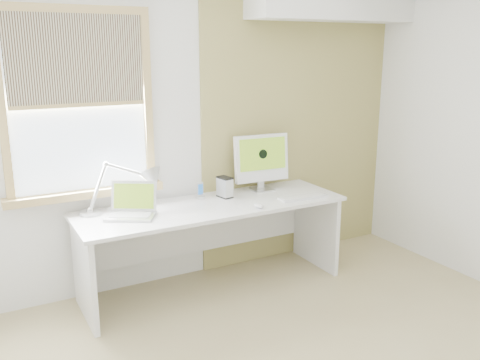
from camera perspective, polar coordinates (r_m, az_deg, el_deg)
room at (r=2.95m, az=9.80°, el=1.21°), size 4.04×3.54×2.64m
accent_wall at (r=4.92m, az=6.44°, el=6.53°), size 2.00×0.02×2.60m
window at (r=4.06m, az=-17.28°, el=7.83°), size 1.20×0.14×1.42m
desk at (r=4.32m, az=-3.39°, el=-4.97°), size 2.20×0.70×0.73m
desk_lamp at (r=4.09m, az=-10.83°, el=-0.37°), size 0.69×0.31×0.40m
laptop at (r=4.00m, az=-11.78°, el=-2.97°), size 0.44×0.42×0.25m
phone_dock at (r=4.37m, az=-4.40°, el=-1.54°), size 0.09×0.09×0.14m
external_drive at (r=4.38m, az=-1.69°, el=-0.80°), size 0.11×0.15×0.18m
imac at (r=4.57m, az=2.37°, el=2.30°), size 0.51×0.18×0.50m
keyboard at (r=4.40m, az=6.98°, el=-1.88°), size 0.44×0.15×0.02m
mouse at (r=4.12m, az=2.05°, el=-2.82°), size 0.07×0.11×0.03m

